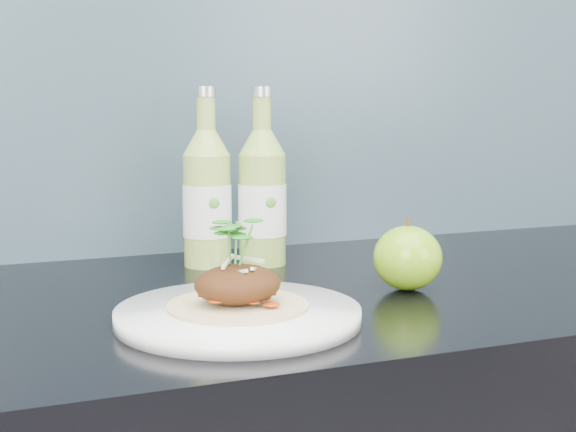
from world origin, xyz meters
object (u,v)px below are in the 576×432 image
Objects in this scene: cider_bottle_right at (262,198)px; green_apple at (408,258)px; dinner_plate at (238,315)px; cider_bottle_left at (207,199)px.

green_apple is at bearing -50.98° from cider_bottle_right.
dinner_plate is 1.07× the size of cider_bottle_left.
cider_bottle_left reaches higher than dinner_plate.
dinner_plate is 0.32m from cider_bottle_right.
cider_bottle_left is 0.08m from cider_bottle_right.
green_apple is at bearing -57.89° from cider_bottle_left.
cider_bottle_left is 1.00× the size of cider_bottle_right.
green_apple reaches higher than dinner_plate.
dinner_plate is 0.25m from green_apple.
cider_bottle_left is at bearing 128.22° from green_apple.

